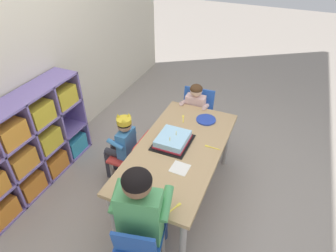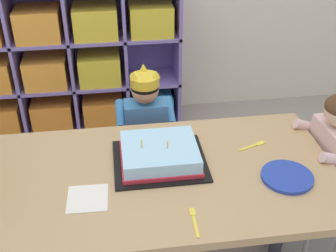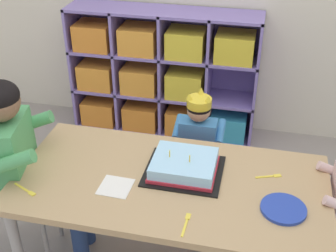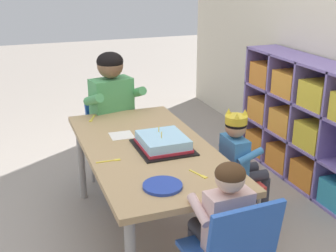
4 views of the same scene
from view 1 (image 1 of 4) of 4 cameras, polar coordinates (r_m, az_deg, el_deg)
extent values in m
plane|color=gray|center=(3.04, 1.83, -13.39)|extent=(16.00, 16.00, 0.00)
cube|color=beige|center=(3.09, -28.03, 15.97)|extent=(5.63, 0.10, 2.91)
cube|color=#7F6BB2|center=(3.26, -27.07, -2.55)|extent=(1.41, 0.01, 0.97)
cube|color=#7F6BB2|center=(3.16, -25.30, -3.23)|extent=(0.02, 0.30, 0.97)
cube|color=#7F6BB2|center=(3.34, -21.27, 0.14)|extent=(0.02, 0.30, 0.97)
cube|color=#7F6BB2|center=(3.54, -17.68, 3.15)|extent=(0.02, 0.30, 0.97)
cube|color=#7F6BB2|center=(3.45, -23.30, -9.42)|extent=(1.41, 0.30, 0.02)
cube|color=#7F6BB2|center=(3.25, -24.60, -5.42)|extent=(1.41, 0.30, 0.02)
cube|color=#7F6BB2|center=(3.07, -26.04, -0.91)|extent=(1.41, 0.30, 0.02)
cube|color=#7F6BB2|center=(2.91, -27.65, 4.12)|extent=(1.41, 0.30, 0.02)
cube|color=orange|center=(3.30, -25.55, -10.04)|extent=(0.27, 0.24, 0.19)
cube|color=orange|center=(3.45, -21.62, -6.46)|extent=(0.27, 0.24, 0.19)
cube|color=teal|center=(3.63, -18.10, -3.20)|extent=(0.27, 0.24, 0.19)
cube|color=orange|center=(3.10, -27.04, -5.87)|extent=(0.27, 0.24, 0.19)
cube|color=yellow|center=(3.26, -22.83, -2.30)|extent=(0.27, 0.24, 0.19)
cube|color=orange|center=(2.92, -28.70, -1.16)|extent=(0.27, 0.24, 0.19)
cube|color=yellow|center=(3.09, -24.16, 2.36)|extent=(0.27, 0.24, 0.19)
cube|color=yellow|center=(3.29, -20.12, 5.47)|extent=(0.27, 0.24, 0.19)
cube|color=tan|center=(2.61, 2.08, -4.61)|extent=(1.44, 0.72, 0.03)
cylinder|color=#9E9993|center=(2.37, 2.88, -22.03)|extent=(0.05, 0.05, 0.59)
cylinder|color=#9E9993|center=(3.24, 11.25, -3.14)|extent=(0.05, 0.05, 0.59)
cylinder|color=#9E9993|center=(2.54, -10.53, -17.17)|extent=(0.05, 0.05, 0.59)
cylinder|color=#9E9993|center=(3.37, 1.34, -0.66)|extent=(0.05, 0.05, 0.59)
cube|color=red|center=(3.02, -7.64, -5.63)|extent=(0.35, 0.31, 0.03)
cube|color=red|center=(2.87, -5.31, -4.41)|extent=(0.32, 0.06, 0.24)
cylinder|color=gray|center=(3.27, -8.07, -5.66)|extent=(0.02, 0.02, 0.31)
cylinder|color=gray|center=(3.09, -10.80, -8.91)|extent=(0.02, 0.02, 0.31)
cylinder|color=gray|center=(3.17, -4.10, -6.90)|extent=(0.02, 0.02, 0.31)
cylinder|color=gray|center=(2.99, -6.66, -10.36)|extent=(0.02, 0.02, 0.31)
cube|color=#3D7FBC|center=(2.92, -8.05, -3.30)|extent=(0.21, 0.11, 0.29)
sphere|color=tan|center=(2.79, -8.41, 0.16)|extent=(0.13, 0.13, 0.13)
ellipsoid|color=black|center=(2.78, -8.45, 0.49)|extent=(0.14, 0.14, 0.10)
cylinder|color=yellow|center=(2.76, -8.50, 1.00)|extent=(0.14, 0.14, 0.05)
cone|color=yellow|center=(2.77, -9.63, 2.00)|extent=(0.04, 0.04, 0.04)
cone|color=yellow|center=(2.76, -7.54, 2.18)|extent=(0.04, 0.04, 0.04)
cone|color=yellow|center=(2.69, -8.65, 1.03)|extent=(0.04, 0.04, 0.04)
cylinder|color=#33333D|center=(3.08, -8.98, -3.82)|extent=(0.07, 0.21, 0.07)
cylinder|color=#33333D|center=(3.00, -10.20, -5.21)|extent=(0.07, 0.21, 0.07)
cylinder|color=#33333D|center=(3.25, -10.26, -5.95)|extent=(0.06, 0.06, 0.33)
cylinder|color=#33333D|center=(3.18, -11.46, -7.32)|extent=(0.06, 0.06, 0.33)
cylinder|color=#3D7FBC|center=(2.98, -7.65, -0.75)|extent=(0.05, 0.17, 0.10)
cylinder|color=#3D7FBC|center=(2.82, -10.16, -3.52)|extent=(0.05, 0.17, 0.10)
cube|color=#1E4CA8|center=(2.26, -5.15, -20.21)|extent=(0.39, 0.38, 0.03)
cube|color=#1E4CA8|center=(2.07, -6.54, -21.75)|extent=(0.12, 0.30, 0.22)
cylinder|color=gray|center=(2.49, -0.91, -21.07)|extent=(0.02, 0.02, 0.42)
cylinder|color=gray|center=(2.54, -7.03, -20.00)|extent=(0.02, 0.02, 0.42)
cube|color=#4C9E5B|center=(2.08, -5.47, -16.85)|extent=(0.22, 0.33, 0.42)
sphere|color=brown|center=(1.84, -6.02, -10.99)|extent=(0.19, 0.19, 0.19)
ellipsoid|color=black|center=(1.82, -6.08, -10.37)|extent=(0.19, 0.19, 0.14)
cylinder|color=navy|center=(2.29, -1.91, -17.05)|extent=(0.31, 0.16, 0.10)
cylinder|color=navy|center=(2.33, -6.42, -16.29)|extent=(0.31, 0.16, 0.10)
cylinder|color=navy|center=(2.58, -1.05, -17.80)|extent=(0.08, 0.08, 0.44)
cylinder|color=navy|center=(2.61, -5.10, -17.14)|extent=(0.08, 0.08, 0.44)
cylinder|color=#4C9E5B|center=(2.02, -0.34, -14.72)|extent=(0.26, 0.12, 0.14)
cylinder|color=#4C9E5B|center=(2.09, -9.79, -13.15)|extent=(0.26, 0.12, 0.14)
cube|color=blue|center=(3.36, 5.11, 1.30)|extent=(0.32, 0.39, 0.03)
cube|color=blue|center=(3.39, 5.93, 4.83)|extent=(0.08, 0.35, 0.30)
cylinder|color=gray|center=(3.43, 1.81, -2.09)|extent=(0.02, 0.02, 0.39)
cylinder|color=gray|center=(3.36, 6.95, -3.25)|extent=(0.02, 0.02, 0.39)
cylinder|color=gray|center=(3.61, 3.06, 0.11)|extent=(0.02, 0.02, 0.39)
cylinder|color=gray|center=(3.55, 7.95, -0.95)|extent=(0.02, 0.02, 0.39)
cube|color=beige|center=(3.28, 5.25, 3.53)|extent=(0.12, 0.21, 0.29)
sphere|color=#DBB293|center=(3.17, 5.46, 6.85)|extent=(0.13, 0.13, 0.13)
ellipsoid|color=#472D19|center=(3.16, 5.49, 7.17)|extent=(0.14, 0.14, 0.10)
cylinder|color=#33333D|center=(3.27, 3.57, 1.09)|extent=(0.21, 0.08, 0.07)
cylinder|color=#33333D|center=(3.24, 5.69, 0.64)|extent=(0.21, 0.08, 0.07)
cylinder|color=#33333D|center=(3.33, 2.87, -3.19)|extent=(0.06, 0.06, 0.41)
cylinder|color=#33333D|center=(3.30, 4.95, -3.67)|extent=(0.06, 0.06, 0.41)
cylinder|color=beige|center=(3.24, 2.98, 4.55)|extent=(0.18, 0.05, 0.10)
cylinder|color=beige|center=(3.18, 7.26, 3.70)|extent=(0.18, 0.05, 0.10)
cube|color=black|center=(2.65, 0.92, -3.20)|extent=(0.36, 0.31, 0.01)
cube|color=#9ED1EF|center=(2.63, 0.93, -2.55)|extent=(0.29, 0.26, 0.07)
cube|color=red|center=(2.65, 0.93, -3.00)|extent=(0.30, 0.27, 0.02)
cylinder|color=#EFCC4C|center=(2.55, 0.37, -2.52)|extent=(0.01, 0.01, 0.04)
cylinder|color=#EFCC4C|center=(2.61, 1.58, -1.40)|extent=(0.01, 0.01, 0.04)
cylinder|color=#233DA3|center=(2.96, 7.35, 1.22)|extent=(0.19, 0.19, 0.01)
cube|color=white|center=(2.41, 2.30, -8.13)|extent=(0.15, 0.15, 0.00)
cube|color=yellow|center=(2.95, 2.94, 1.18)|extent=(0.09, 0.04, 0.00)
cube|color=yellow|center=(3.00, 2.94, 1.86)|extent=(0.04, 0.03, 0.00)
cube|color=yellow|center=(2.63, 8.93, -4.24)|extent=(0.01, 0.10, 0.00)
cube|color=yellow|center=(2.64, 7.51, -3.85)|extent=(0.02, 0.04, 0.00)
cube|color=yellow|center=(2.13, 0.72, -15.91)|extent=(0.10, 0.05, 0.00)
cube|color=yellow|center=(2.16, 2.11, -14.91)|extent=(0.04, 0.03, 0.00)
camera|label=2|loc=(1.95, 39.94, 8.94)|focal=46.86mm
camera|label=3|loc=(2.41, 46.48, 16.18)|focal=47.54mm
camera|label=4|loc=(4.20, 25.57, 23.54)|focal=46.85mm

